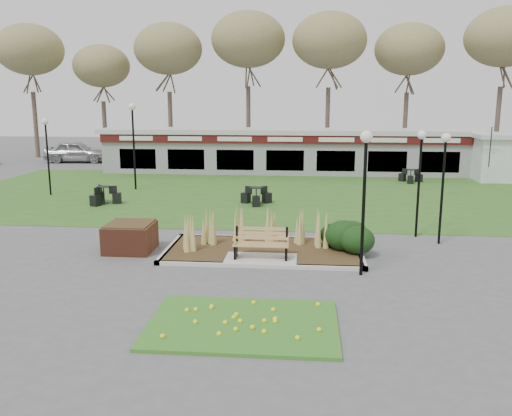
# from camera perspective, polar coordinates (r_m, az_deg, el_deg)

# --- Properties ---
(ground) EXTENTS (100.00, 100.00, 0.00)m
(ground) POSITION_cam_1_polar(r_m,az_deg,el_deg) (16.65, 0.48, -5.86)
(ground) COLOR #515154
(ground) RESTS_ON ground
(lawn) EXTENTS (34.00, 16.00, 0.02)m
(lawn) POSITION_cam_1_polar(r_m,az_deg,el_deg) (28.29, 2.52, 1.49)
(lawn) COLOR #31571B
(lawn) RESTS_ON ground
(flower_bed) EXTENTS (4.20, 3.00, 0.16)m
(flower_bed) POSITION_cam_1_polar(r_m,az_deg,el_deg) (12.33, -1.36, -11.99)
(flower_bed) COLOR #327220
(flower_bed) RESTS_ON ground
(planting_bed) EXTENTS (6.75, 3.40, 1.27)m
(planting_bed) POSITION_cam_1_polar(r_m,az_deg,el_deg) (17.79, 4.95, -3.52)
(planting_bed) COLOR #372B16
(planting_bed) RESTS_ON ground
(park_bench) EXTENTS (1.70, 0.66, 0.93)m
(park_bench) POSITION_cam_1_polar(r_m,az_deg,el_deg) (16.72, 0.55, -3.68)
(park_bench) COLOR #AA8E4D
(park_bench) RESTS_ON ground
(brick_planter) EXTENTS (1.50, 1.50, 0.95)m
(brick_planter) POSITION_cam_1_polar(r_m,az_deg,el_deg) (18.34, -13.10, -2.97)
(brick_planter) COLOR brown
(brick_planter) RESTS_ON ground
(food_pavilion) EXTENTS (24.60, 3.40, 2.90)m
(food_pavilion) POSITION_cam_1_polar(r_m,az_deg,el_deg) (35.98, 3.17, 6.04)
(food_pavilion) COLOR gray
(food_pavilion) RESTS_ON ground
(service_hut) EXTENTS (4.40, 3.40, 2.83)m
(service_hut) POSITION_cam_1_polar(r_m,az_deg,el_deg) (36.12, 25.06, 4.94)
(service_hut) COLOR silver
(service_hut) RESTS_ON ground
(tree_backdrop) EXTENTS (47.24, 5.24, 10.36)m
(tree_backdrop) POSITION_cam_1_polar(r_m,az_deg,el_deg) (43.96, 3.69, 16.05)
(tree_backdrop) COLOR #47382B
(tree_backdrop) RESTS_ON ground
(lamp_post_near_left) EXTENTS (0.34, 0.34, 4.11)m
(lamp_post_near_left) POSITION_cam_1_polar(r_m,az_deg,el_deg) (15.24, 11.40, 3.82)
(lamp_post_near_left) COLOR black
(lamp_post_near_left) RESTS_ON ground
(lamp_post_near_right) EXTENTS (0.32, 0.32, 3.82)m
(lamp_post_near_right) POSITION_cam_1_polar(r_m,az_deg,el_deg) (19.36, 19.20, 4.41)
(lamp_post_near_right) COLOR black
(lamp_post_near_right) RESTS_ON ground
(lamp_post_mid_left) EXTENTS (0.33, 0.33, 3.93)m
(lamp_post_mid_left) POSITION_cam_1_polar(r_m,az_deg,el_deg) (29.54, -21.19, 6.74)
(lamp_post_mid_left) COLOR black
(lamp_post_mid_left) RESTS_ON ground
(lamp_post_mid_right) EXTENTS (0.32, 0.32, 3.85)m
(lamp_post_mid_right) POSITION_cam_1_polar(r_m,az_deg,el_deg) (20.10, 16.91, 4.86)
(lamp_post_mid_right) COLOR black
(lamp_post_mid_right) RESTS_ON ground
(lamp_post_far_left) EXTENTS (0.39, 0.39, 4.65)m
(lamp_post_far_left) POSITION_cam_1_polar(r_m,az_deg,el_deg) (30.04, -12.83, 8.31)
(lamp_post_far_left) COLOR black
(lamp_post_far_left) RESTS_ON ground
(bistro_set_a) EXTENTS (1.47, 1.53, 0.83)m
(bistro_set_a) POSITION_cam_1_polar(r_m,az_deg,el_deg) (26.61, -15.71, 1.03)
(bistro_set_a) COLOR black
(bistro_set_a) RESTS_ON ground
(bistro_set_c) EXTENTS (1.49, 1.36, 0.80)m
(bistro_set_c) POSITION_cam_1_polar(r_m,az_deg,el_deg) (25.52, 0.03, 1.01)
(bistro_set_c) COLOR black
(bistro_set_c) RESTS_ON ground
(bistro_set_d) EXTENTS (1.39, 1.34, 0.75)m
(bistro_set_d) POSITION_cam_1_polar(r_m,az_deg,el_deg) (33.30, 15.95, 3.06)
(bistro_set_d) COLOR black
(bistro_set_d) RESTS_ON ground
(patio_umbrella) EXTENTS (1.93, 1.97, 2.26)m
(patio_umbrella) POSITION_cam_1_polar(r_m,az_deg,el_deg) (32.72, 23.32, 4.46)
(patio_umbrella) COLOR black
(patio_umbrella) RESTS_ON ground
(car_silver) EXTENTS (4.95, 2.31, 1.64)m
(car_silver) POSITION_cam_1_polar(r_m,az_deg,el_deg) (44.06, -18.31, 5.65)
(car_silver) COLOR #A7A7AC
(car_silver) RESTS_ON ground
(car_black) EXTENTS (4.60, 2.27, 1.45)m
(car_black) POSITION_cam_1_polar(r_m,az_deg,el_deg) (39.18, -8.55, 5.29)
(car_black) COLOR black
(car_black) RESTS_ON ground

